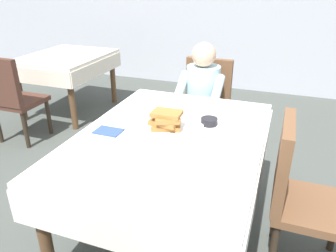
{
  "coord_description": "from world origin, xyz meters",
  "views": [
    {
      "loc": [
        0.6,
        -1.68,
        1.63
      ],
      "look_at": [
        -0.02,
        0.02,
        0.79
      ],
      "focal_mm": 34.7,
      "sensor_mm": 36.0,
      "label": 1
    }
  ],
  "objects_px": {
    "breakfast_stack": "(166,120)",
    "spoon_near_edge": "(153,157)",
    "chair_diner": "(205,102)",
    "diner_person": "(202,94)",
    "chair_right_side": "(297,189)",
    "plate_breakfast": "(167,129)",
    "background_chair_empty": "(11,95)",
    "bowl_butter": "(209,121)",
    "dining_table_main": "(170,148)",
    "cup_coffee": "(197,132)",
    "syrup_pitcher": "(145,111)",
    "fork_left_of_plate": "(139,127)",
    "knife_right_of_plate": "(195,136)",
    "background_table_far": "(67,64)"
  },
  "relations": [
    {
      "from": "fork_left_of_plate",
      "to": "knife_right_of_plate",
      "type": "height_order",
      "value": "same"
    },
    {
      "from": "plate_breakfast",
      "to": "chair_diner",
      "type": "bearing_deg",
      "value": 91.24
    },
    {
      "from": "chair_diner",
      "to": "diner_person",
      "type": "height_order",
      "value": "diner_person"
    },
    {
      "from": "diner_person",
      "to": "plate_breakfast",
      "type": "bearing_deg",
      "value": 91.44
    },
    {
      "from": "syrup_pitcher",
      "to": "breakfast_stack",
      "type": "bearing_deg",
      "value": -38.09
    },
    {
      "from": "background_table_far",
      "to": "chair_diner",
      "type": "bearing_deg",
      "value": -14.06
    },
    {
      "from": "chair_diner",
      "to": "syrup_pitcher",
      "type": "bearing_deg",
      "value": 78.05
    },
    {
      "from": "chair_right_side",
      "to": "spoon_near_edge",
      "type": "xyz_separation_m",
      "value": [
        -0.77,
        -0.29,
        0.21
      ]
    },
    {
      "from": "plate_breakfast",
      "to": "background_chair_empty",
      "type": "relative_size",
      "value": 0.3
    },
    {
      "from": "plate_breakfast",
      "to": "background_table_far",
      "type": "height_order",
      "value": "plate_breakfast"
    },
    {
      "from": "dining_table_main",
      "to": "diner_person",
      "type": "height_order",
      "value": "diner_person"
    },
    {
      "from": "chair_right_side",
      "to": "knife_right_of_plate",
      "type": "distance_m",
      "value": 0.66
    },
    {
      "from": "plate_breakfast",
      "to": "fork_left_of_plate",
      "type": "relative_size",
      "value": 1.56
    },
    {
      "from": "cup_coffee",
      "to": "knife_right_of_plate",
      "type": "distance_m",
      "value": 0.05
    },
    {
      "from": "syrup_pitcher",
      "to": "fork_left_of_plate",
      "type": "bearing_deg",
      "value": -79.52
    },
    {
      "from": "chair_right_side",
      "to": "plate_breakfast",
      "type": "bearing_deg",
      "value": -93.98
    },
    {
      "from": "plate_breakfast",
      "to": "background_table_far",
      "type": "bearing_deg",
      "value": 140.49
    },
    {
      "from": "diner_person",
      "to": "chair_right_side",
      "type": "xyz_separation_m",
      "value": [
        0.84,
        -1.01,
        -0.14
      ]
    },
    {
      "from": "chair_diner",
      "to": "background_chair_empty",
      "type": "distance_m",
      "value": 1.96
    },
    {
      "from": "chair_diner",
      "to": "background_chair_empty",
      "type": "xyz_separation_m",
      "value": [
        -1.9,
        -0.47,
        0.0
      ]
    },
    {
      "from": "chair_diner",
      "to": "bowl_butter",
      "type": "bearing_deg",
      "value": 105.11
    },
    {
      "from": "dining_table_main",
      "to": "fork_left_of_plate",
      "type": "bearing_deg",
      "value": 171.03
    },
    {
      "from": "cup_coffee",
      "to": "knife_right_of_plate",
      "type": "bearing_deg",
      "value": 130.5
    },
    {
      "from": "knife_right_of_plate",
      "to": "background_table_far",
      "type": "distance_m",
      "value": 2.66
    },
    {
      "from": "chair_right_side",
      "to": "cup_coffee",
      "type": "xyz_separation_m",
      "value": [
        -0.6,
        0.02,
        0.25
      ]
    },
    {
      "from": "bowl_butter",
      "to": "diner_person",
      "type": "bearing_deg",
      "value": 107.95
    },
    {
      "from": "knife_right_of_plate",
      "to": "background_chair_empty",
      "type": "relative_size",
      "value": 0.22
    },
    {
      "from": "dining_table_main",
      "to": "fork_left_of_plate",
      "type": "relative_size",
      "value": 8.47
    },
    {
      "from": "chair_diner",
      "to": "cup_coffee",
      "type": "relative_size",
      "value": 8.23
    },
    {
      "from": "chair_diner",
      "to": "bowl_butter",
      "type": "xyz_separation_m",
      "value": [
        0.25,
        -0.94,
        0.23
      ]
    },
    {
      "from": "diner_person",
      "to": "chair_right_side",
      "type": "bearing_deg",
      "value": 129.5
    },
    {
      "from": "chair_right_side",
      "to": "bowl_butter",
      "type": "bearing_deg",
      "value": -111.74
    },
    {
      "from": "chair_diner",
      "to": "diner_person",
      "type": "relative_size",
      "value": 0.83
    },
    {
      "from": "chair_diner",
      "to": "diner_person",
      "type": "bearing_deg",
      "value": 90.0
    },
    {
      "from": "diner_person",
      "to": "spoon_near_edge",
      "type": "xyz_separation_m",
      "value": [
        0.07,
        -1.3,
        0.07
      ]
    },
    {
      "from": "chair_right_side",
      "to": "knife_right_of_plate",
      "type": "height_order",
      "value": "chair_right_side"
    },
    {
      "from": "chair_right_side",
      "to": "breakfast_stack",
      "type": "height_order",
      "value": "chair_right_side"
    },
    {
      "from": "bowl_butter",
      "to": "spoon_near_edge",
      "type": "relative_size",
      "value": 0.73
    },
    {
      "from": "chair_right_side",
      "to": "fork_left_of_plate",
      "type": "distance_m",
      "value": 1.02
    },
    {
      "from": "fork_left_of_plate",
      "to": "bowl_butter",
      "type": "bearing_deg",
      "value": -68.59
    },
    {
      "from": "cup_coffee",
      "to": "fork_left_of_plate",
      "type": "xyz_separation_m",
      "value": [
        -0.4,
        0.02,
        -0.04
      ]
    },
    {
      "from": "breakfast_stack",
      "to": "spoon_near_edge",
      "type": "distance_m",
      "value": 0.35
    },
    {
      "from": "plate_breakfast",
      "to": "bowl_butter",
      "type": "relative_size",
      "value": 2.55
    },
    {
      "from": "knife_right_of_plate",
      "to": "syrup_pitcher",
      "type": "bearing_deg",
      "value": 69.43
    },
    {
      "from": "bowl_butter",
      "to": "background_chair_empty",
      "type": "relative_size",
      "value": 0.12
    },
    {
      "from": "syrup_pitcher",
      "to": "background_chair_empty",
      "type": "xyz_separation_m",
      "value": [
        -1.7,
        0.47,
        -0.25
      ]
    },
    {
      "from": "background_table_far",
      "to": "diner_person",
      "type": "bearing_deg",
      "value": -18.38
    },
    {
      "from": "dining_table_main",
      "to": "spoon_near_edge",
      "type": "xyz_separation_m",
      "value": [
        0.0,
        -0.29,
        0.09
      ]
    },
    {
      "from": "fork_left_of_plate",
      "to": "syrup_pitcher",
      "type": "bearing_deg",
      "value": 6.84
    },
    {
      "from": "dining_table_main",
      "to": "cup_coffee",
      "type": "xyz_separation_m",
      "value": [
        0.17,
        0.02,
        0.13
      ]
    }
  ]
}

